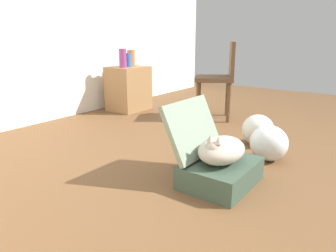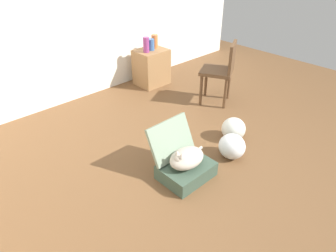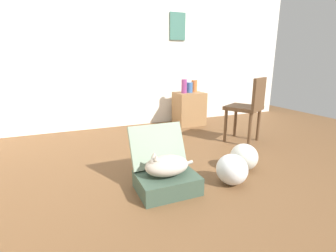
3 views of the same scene
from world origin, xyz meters
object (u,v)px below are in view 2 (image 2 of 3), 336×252
at_px(vase_round, 151,45).
at_px(vase_short, 155,41).
at_px(plastic_bag_clear, 234,129).
at_px(plastic_bag_white, 232,146).
at_px(side_table, 151,67).
at_px(chair, 221,70).
at_px(cat, 186,158).
at_px(vase_tall, 146,45).
at_px(suitcase_base, 186,171).

bearing_deg(vase_round, vase_short, 24.37).
relative_size(plastic_bag_clear, vase_round, 1.63).
relative_size(plastic_bag_white, side_table, 0.52).
bearing_deg(chair, side_table, -105.22).
height_order(cat, plastic_bag_clear, cat).
height_order(cat, vase_short, vase_short).
height_order(plastic_bag_clear, side_table, side_table).
relative_size(plastic_bag_white, vase_round, 1.70).
bearing_deg(vase_short, chair, -82.56).
bearing_deg(cat, vase_round, 57.69).
distance_m(vase_tall, chair, 1.25).
bearing_deg(suitcase_base, cat, 176.00).
height_order(vase_tall, vase_short, vase_tall).
xyz_separation_m(plastic_bag_white, vase_short, (0.79, 2.20, 0.54)).
distance_m(cat, vase_tall, 2.36).
bearing_deg(plastic_bag_white, cat, 169.63).
xyz_separation_m(plastic_bag_clear, side_table, (0.36, 1.94, 0.15)).
height_order(side_table, vase_short, vase_short).
xyz_separation_m(cat, vase_short, (1.41, 2.09, 0.44)).
distance_m(suitcase_base, vase_round, 2.47).
xyz_separation_m(plastic_bag_white, vase_tall, (0.55, 2.12, 0.55)).
height_order(plastic_bag_white, vase_short, vase_short).
xyz_separation_m(vase_tall, vase_short, (0.25, 0.09, -0.01)).
xyz_separation_m(cat, plastic_bag_white, (0.62, -0.11, -0.10)).
bearing_deg(vase_tall, suitcase_base, -119.98).
relative_size(vase_tall, vase_short, 1.12).
bearing_deg(plastic_bag_white, side_table, 72.72).
relative_size(vase_tall, vase_round, 1.34).
relative_size(suitcase_base, vase_round, 2.94).
bearing_deg(plastic_bag_clear, plastic_bag_white, -146.22).
relative_size(plastic_bag_clear, side_table, 0.50).
distance_m(plastic_bag_white, vase_tall, 2.25).
relative_size(plastic_bag_clear, vase_tall, 1.22).
bearing_deg(cat, suitcase_base, -4.00).
relative_size(side_table, chair, 0.64).
bearing_deg(vase_round, suitcase_base, -122.18).
height_order(plastic_bag_clear, vase_short, vase_short).
relative_size(side_table, vase_short, 2.76).
bearing_deg(cat, side_table, 57.77).
bearing_deg(chair, plastic_bag_clear, 20.24).
bearing_deg(suitcase_base, vase_round, 57.82).
bearing_deg(suitcase_base, chair, 28.09).
bearing_deg(plastic_bag_clear, cat, -174.16).
distance_m(plastic_bag_clear, vase_round, 2.04).
xyz_separation_m(plastic_bag_white, plastic_bag_clear, (0.31, 0.21, -0.00)).
height_order(plastic_bag_white, vase_tall, vase_tall).
height_order(suitcase_base, cat, cat).
xyz_separation_m(plastic_bag_clear, vase_round, (0.36, 1.94, 0.53)).
relative_size(cat, side_table, 0.81).
distance_m(cat, plastic_bag_clear, 0.94).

